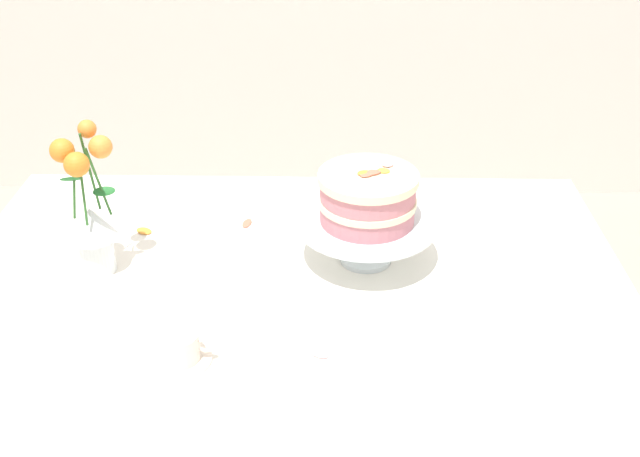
{
  "coord_description": "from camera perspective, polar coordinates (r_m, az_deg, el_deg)",
  "views": [
    {
      "loc": [
        0.09,
        -1.26,
        1.61
      ],
      "look_at": [
        0.06,
        0.03,
        0.86
      ],
      "focal_mm": 42.6,
      "sensor_mm": 36.0,
      "label": 1
    }
  ],
  "objects": [
    {
      "name": "layer_cake",
      "position": [
        1.54,
        3.6,
        2.37
      ],
      "size": [
        0.2,
        0.2,
        0.11
      ],
      "color": "#CC7A84",
      "rests_on": "cake_stand"
    },
    {
      "name": "linen_napkin",
      "position": [
        1.62,
        3.43,
        -2.41
      ],
      "size": [
        0.35,
        0.35,
        0.0
      ],
      "primitive_type": "cube",
      "rotation": [
        0.0,
        0.0,
        -0.1
      ],
      "color": "white",
      "rests_on": "dining_table"
    },
    {
      "name": "loose_petal_0",
      "position": [
        1.37,
        -0.11,
        -9.39
      ],
      "size": [
        0.04,
        0.04,
        0.0
      ],
      "primitive_type": "ellipsoid",
      "rotation": [
        0.0,
        0.0,
        2.61
      ],
      "color": "pink",
      "rests_on": "dining_table"
    },
    {
      "name": "cake_stand",
      "position": [
        1.58,
        3.52,
        0.08
      ],
      "size": [
        0.29,
        0.29,
        0.1
      ],
      "color": "silver",
      "rests_on": "linen_napkin"
    },
    {
      "name": "flower_vase",
      "position": [
        1.59,
        -16.87,
        1.06
      ],
      "size": [
        0.12,
        0.11,
        0.32
      ],
      "color": "silver",
      "rests_on": "dining_table"
    },
    {
      "name": "loose_petal_1",
      "position": [
        1.76,
        -5.51,
        0.4
      ],
      "size": [
        0.03,
        0.04,
        0.0
      ],
      "primitive_type": "ellipsoid",
      "rotation": [
        0.0,
        0.0,
        1.42
      ],
      "color": "#E56B51",
      "rests_on": "dining_table"
    },
    {
      "name": "dining_table",
      "position": [
        1.58,
        -2.37,
        -7.46
      ],
      "size": [
        1.4,
        1.0,
        0.74
      ],
      "color": "white",
      "rests_on": "ground"
    },
    {
      "name": "teacup",
      "position": [
        1.36,
        -10.55,
        -8.9
      ],
      "size": [
        0.12,
        0.11,
        0.06
      ],
      "color": "silver",
      "rests_on": "dining_table"
    },
    {
      "name": "loose_petal_2",
      "position": [
        1.77,
        -13.08,
        -0.17
      ],
      "size": [
        0.05,
        0.05,
        0.01
      ],
      "primitive_type": "ellipsoid",
      "rotation": [
        0.0,
        0.0,
        5.66
      ],
      "color": "orange",
      "rests_on": "dining_table"
    }
  ]
}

